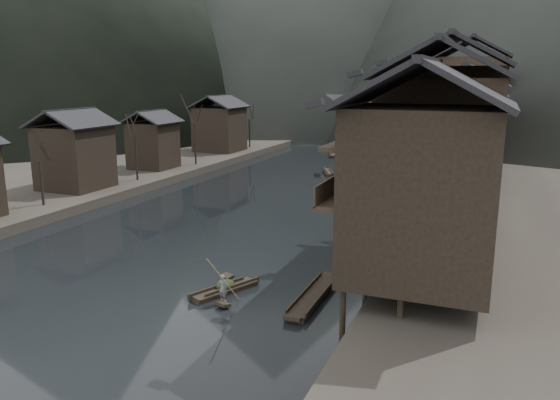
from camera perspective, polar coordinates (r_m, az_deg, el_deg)
The scene contains 12 objects.
water at distance 42.03m, azimuth -8.54°, elevation -4.66°, with size 300.00×300.00×0.00m, color black.
left_bank at distance 93.66m, azimuth -14.73°, elevation 5.09°, with size 40.00×200.00×1.20m, color #2D2823.
stilt_houses at distance 53.91m, azimuth 18.60°, elevation 8.40°, with size 9.00×67.60×16.93m.
left_houses at distance 68.64m, azimuth -15.06°, elevation 6.65°, with size 8.10×53.20×8.73m.
bare_trees at distance 67.18m, azimuth -12.28°, elevation 7.32°, with size 3.98×59.39×7.96m.
moored_sampans at distance 60.56m, azimuth 13.49°, elevation 0.73°, with size 2.82×68.52×0.47m.
midriver_boats at distance 81.49m, azimuth 5.57°, elevation 4.07°, with size 5.69×22.29×0.45m.
stone_bridge at distance 108.66m, azimuth 11.11°, elevation 8.67°, with size 40.00×6.00×9.00m.
hero_sampan at distance 32.82m, azimuth -5.78°, elevation -9.29°, with size 2.73×4.72×0.43m.
cargo_heap at distance 32.83m, azimuth -5.78°, elevation -8.26°, with size 1.06×1.39×0.64m, color black.
boatman at distance 30.89m, azimuth -6.00°, elevation -8.72°, with size 0.57×0.38×1.57m, color slate.
bamboo_pole at distance 29.96m, azimuth -5.77°, elevation -4.22°, with size 0.06×0.06×4.43m, color #8C7A51.
Camera 1 is at (20.59, -34.43, 12.52)m, focal length 35.00 mm.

